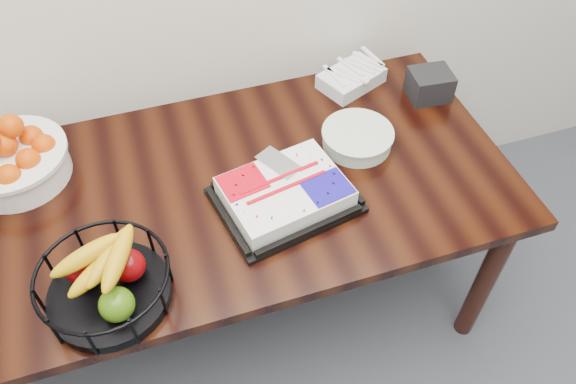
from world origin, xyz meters
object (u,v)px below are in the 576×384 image
object	(u,v)px
tangerine_bowl	(10,155)
napkin_box	(430,85)
plate_stack	(357,138)
fruit_basket	(105,282)
table	(230,203)
cake_tray	(285,194)

from	to	relation	value
tangerine_bowl	napkin_box	distance (m)	1.42
tangerine_bowl	plate_stack	xyz separation A→B (m)	(1.07, -0.20, -0.06)
plate_stack	napkin_box	xyz separation A→B (m)	(0.34, 0.16, 0.02)
tangerine_bowl	fruit_basket	bearing A→B (deg)	-67.43
tangerine_bowl	fruit_basket	xyz separation A→B (m)	(0.22, -0.54, -0.02)
fruit_basket	napkin_box	bearing A→B (deg)	22.51
table	tangerine_bowl	bearing A→B (deg)	158.36
fruit_basket	napkin_box	xyz separation A→B (m)	(1.19, 0.49, -0.02)
plate_stack	napkin_box	bearing A→B (deg)	24.33
table	cake_tray	world-z (taller)	cake_tray
tangerine_bowl	fruit_basket	size ratio (longest dim) A/B	0.99
tangerine_bowl	fruit_basket	world-z (taller)	tangerine_bowl
tangerine_bowl	plate_stack	world-z (taller)	tangerine_bowl
cake_tray	fruit_basket	size ratio (longest dim) A/B	1.32
table	plate_stack	size ratio (longest dim) A/B	7.54
fruit_basket	plate_stack	bearing A→B (deg)	21.76
fruit_basket	table	bearing A→B (deg)	36.94
napkin_box	cake_tray	bearing A→B (deg)	-153.67
cake_tray	plate_stack	size ratio (longest dim) A/B	1.90
table	tangerine_bowl	size ratio (longest dim) A/B	5.26
fruit_basket	plate_stack	xyz separation A→B (m)	(0.85, 0.34, -0.05)
fruit_basket	plate_stack	world-z (taller)	fruit_basket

